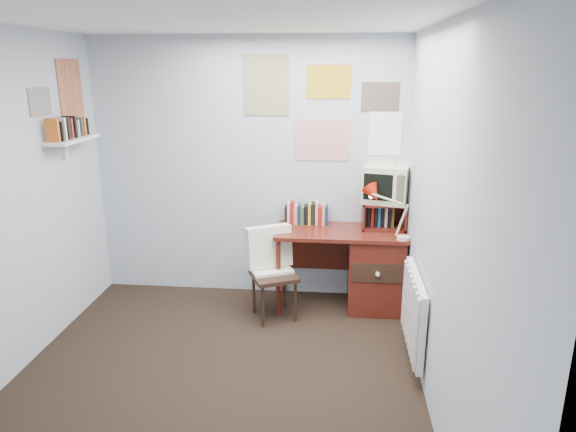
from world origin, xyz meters
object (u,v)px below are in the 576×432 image
desk (369,267)px  radiator (414,312)px  crt_tv (387,182)px  desk_chair (274,276)px  desk_lamp (405,217)px  tv_riser (383,215)px  wall_shelf (72,139)px

desk → radiator: (0.29, -0.93, 0.01)m
crt_tv → radiator: size_ratio=0.49×
desk_chair → desk_lamp: size_ratio=1.95×
desk → desk_chair: 0.92m
tv_riser → radiator: (0.17, -1.04, -0.47)m
desk_lamp → tv_riser: bearing=100.8°
tv_riser → wall_shelf: wall_shelf is taller
desk → wall_shelf: wall_shelf is taller
crt_tv → wall_shelf: wall_shelf is taller
tv_riser → desk_chair: bearing=-157.1°
desk_lamp → crt_tv: size_ratio=1.05×
desk_chair → crt_tv: bearing=-1.2°
desk → radiator: 0.97m
desk_lamp → wall_shelf: size_ratio=0.67×
tv_riser → radiator: tv_riser is taller
tv_riser → desk: bearing=-137.0°
desk_chair → crt_tv: 1.35m
desk_chair → wall_shelf: bearing=157.7°
desk → radiator: desk is taller
desk → desk_lamp: desk_lamp is taller
desk → desk_chair: size_ratio=1.49×
tv_riser → radiator: 1.15m
desk_chair → crt_tv: size_ratio=2.05×
desk_lamp → crt_tv: crt_tv is taller
radiator → wall_shelf: bearing=169.1°
desk_lamp → radiator: desk_lamp is taller
desk_chair → wall_shelf: 2.10m
desk_lamp → tv_riser: size_ratio=1.04×
tv_riser → crt_tv: bearing=55.3°
desk_lamp → wall_shelf: 2.92m
tv_riser → wall_shelf: bearing=-169.7°
desk → desk_chair: (-0.86, -0.30, -0.00)m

